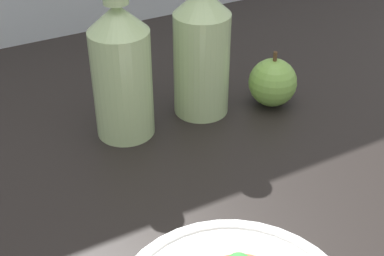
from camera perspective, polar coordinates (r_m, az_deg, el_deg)
name	(u,v)px	position (r cm, az deg, el deg)	size (l,w,h in cm)	color
ground_plane	(212,209)	(63.54, 2.14, -8.63)	(180.00, 110.00, 4.00)	black
cider_bottle_left	(121,64)	(68.27, -7.59, 6.82)	(7.75, 7.75, 27.68)	#B7D18E
cider_bottle_right	(202,45)	(72.74, 1.04, 8.87)	(7.75, 7.75, 27.68)	#B7D18E
apple	(273,82)	(78.20, 8.60, 4.83)	(7.00, 7.00, 8.34)	#84B74C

